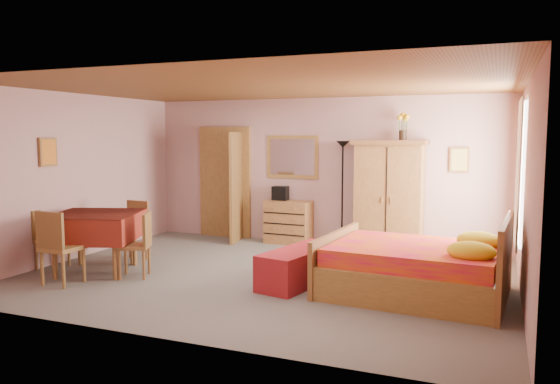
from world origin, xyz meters
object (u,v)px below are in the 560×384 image
at_px(bed, 415,254).
at_px(chair_east, 134,245).
at_px(floor_lamp, 342,194).
at_px(chair_west, 52,239).
at_px(bench, 300,266).
at_px(chair_north, 130,231).
at_px(chest_of_drawers, 288,222).
at_px(chair_south, 62,247).
at_px(dining_table, 96,243).
at_px(wardrobe, 389,197).
at_px(wall_mirror, 293,157).
at_px(sunflower_vase, 403,126).
at_px(stereo, 280,193).

distance_m(bed, chair_east, 3.74).
xyz_separation_m(floor_lamp, chair_west, (-3.55, -3.04, -0.49)).
relative_size(bench, chair_north, 1.51).
height_order(chest_of_drawers, chair_west, chair_west).
bearing_deg(chair_south, chair_west, 142.91).
xyz_separation_m(chest_of_drawers, dining_table, (-1.80, -2.96, 0.04)).
distance_m(chest_of_drawers, wardrobe, 1.90).
bearing_deg(floor_lamp, bench, -87.12).
relative_size(floor_lamp, wardrobe, 0.99).
height_order(wall_mirror, chair_west, wall_mirror).
relative_size(bed, dining_table, 1.87).
bearing_deg(sunflower_vase, wardrobe, -156.95).
height_order(bench, dining_table, dining_table).
height_order(bench, chair_east, chair_east).
distance_m(sunflower_vase, bench, 3.20).
relative_size(wardrobe, chair_south, 1.90).
height_order(sunflower_vase, chair_north, sunflower_vase).
xyz_separation_m(floor_lamp, bench, (0.12, -2.48, -0.69)).
bearing_deg(chair_west, bench, 88.59).
bearing_deg(dining_table, chair_east, -2.43).
distance_m(wall_mirror, chair_north, 3.19).
relative_size(dining_table, chair_west, 1.34).
distance_m(chair_west, chair_east, 1.44).
bearing_deg(bed, sunflower_vase, 107.71).
bearing_deg(bed, wardrobe, 112.43).
xyz_separation_m(bed, chair_west, (-5.13, -0.62, -0.07)).
xyz_separation_m(sunflower_vase, bench, (-0.90, -2.45, -1.86)).
bearing_deg(chair_south, wall_mirror, 66.33).
distance_m(chest_of_drawers, bench, 2.69).
height_order(chest_of_drawers, bed, bed).
bearing_deg(floor_lamp, sunflower_vase, -1.94).
height_order(bed, chair_east, bed).
height_order(chair_north, chair_west, chair_north).
height_order(chair_south, chair_west, chair_south).
bearing_deg(wardrobe, bench, -106.54).
relative_size(bed, chair_north, 2.34).
bearing_deg(chair_south, wardrobe, 45.76).
bearing_deg(chest_of_drawers, bed, -40.52).
xyz_separation_m(stereo, sunflower_vase, (2.18, -0.05, 1.19)).
distance_m(chair_south, chair_north, 1.42).
xyz_separation_m(chest_of_drawers, chair_south, (-1.77, -3.62, 0.10)).
xyz_separation_m(wardrobe, bed, (0.75, -2.30, -0.43)).
distance_m(chest_of_drawers, floor_lamp, 1.12).
height_order(wall_mirror, wardrobe, wall_mirror).
xyz_separation_m(wall_mirror, sunflower_vase, (2.01, -0.21, 0.54)).
height_order(chair_south, chair_east, chair_south).
bearing_deg(stereo, chair_south, -113.47).
distance_m(chest_of_drawers, dining_table, 3.46).
height_order(wall_mirror, bench, wall_mirror).
bearing_deg(bench, sunflower_vase, 69.90).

